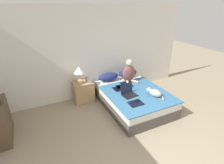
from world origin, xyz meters
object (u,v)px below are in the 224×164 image
person_sitting (129,73)px  coffee_mug (87,79)px  pillow_far (128,73)px  tissue_box (89,80)px  pillow_near (108,77)px  bed (133,98)px  laptop_open (129,93)px  cat_tabby (154,92)px  nightstand (83,92)px  bookshelf (1,121)px  table_lamp (79,71)px

person_sitting → coffee_mug: bearing=161.7°
pillow_far → tissue_box: bearing=-176.1°
pillow_near → person_sitting: size_ratio=0.93×
coffee_mug → bed: bearing=-43.7°
pillow_near → laptop_open: (0.09, -1.00, -0.06)m
person_sitting → cat_tabby: 1.03m
bed → laptop_open: (-0.24, -0.15, 0.30)m
pillow_far → cat_tabby: pillow_far is taller
person_sitting → laptop_open: 0.83m
nightstand → bookshelf: bookshelf is taller
nightstand → table_lamp: (-0.07, -0.02, 0.63)m
person_sitting → laptop_open: bearing=-120.7°
laptop_open → bookshelf: bearing=168.8°
cat_tabby → coffee_mug: (-1.25, 1.39, 0.05)m
pillow_near → table_lamp: size_ratio=1.29×
person_sitting → nightstand: 1.39m
pillow_far → tissue_box: 1.27m
person_sitting → coffee_mug: (-1.13, 0.37, -0.12)m
bed → nightstand: 1.38m
laptop_open → tissue_box: 1.16m
pillow_near → person_sitting: 0.61m
pillow_near → laptop_open: bearing=-84.9°
table_lamp → cat_tabby: bearing=-40.8°
tissue_box → bookshelf: size_ratio=0.17×
person_sitting → table_lamp: 1.39m
table_lamp → tissue_box: (0.24, -0.04, -0.29)m
pillow_far → laptop_open: size_ratio=1.62×
pillow_near → nightstand: size_ratio=1.06×
bed → coffee_mug: bearing=136.3°
bed → bookshelf: size_ratio=2.43×
pillow_near → pillow_far: same height
laptop_open → table_lamp: bearing=128.7°
tissue_box → bookshelf: (-2.08, -0.66, -0.21)m
coffee_mug → bookshelf: bookshelf is taller
bed → pillow_near: (-0.33, 0.85, 0.35)m
coffee_mug → pillow_far: bearing=-2.9°
cat_tabby → tissue_box: bearing=20.9°
pillow_far → tissue_box: (-1.26, -0.09, 0.05)m
nightstand → bed: bearing=-36.5°
pillow_near → bookshelf: size_ratio=0.73×
pillow_far → person_sitting: size_ratio=0.93×
person_sitting → bookshelf: bearing=-172.2°
table_lamp → coffee_mug: (0.23, 0.11, -0.30)m
bed → nightstand: nightstand is taller
laptop_open → coffee_mug: bearing=118.0°
pillow_near → tissue_box: (-0.61, -0.09, 0.05)m
table_lamp → pillow_near: bearing=3.1°
tissue_box → person_sitting: bearing=-11.4°
coffee_mug → pillow_near: bearing=-5.8°
tissue_box → coffee_mug: bearing=96.3°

